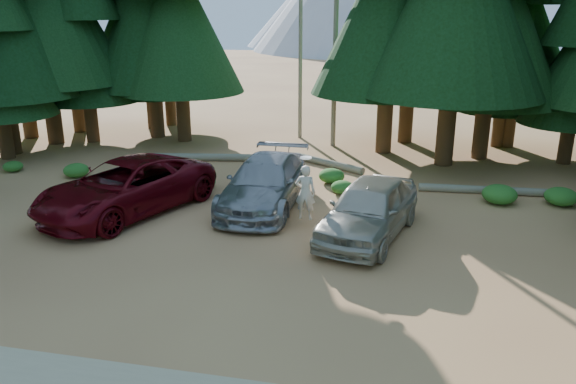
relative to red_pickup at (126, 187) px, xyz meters
name	(u,v)px	position (x,y,z in m)	size (l,w,h in m)	color
ground	(233,265)	(4.78, -3.26, -0.90)	(160.00, 160.00, 0.00)	#9F6A43
forest_belt_north	(319,143)	(4.78, 11.74, -0.90)	(36.00, 7.00, 22.00)	black
snag_front	(336,23)	(5.58, 11.24, 5.10)	(0.24, 0.24, 12.00)	slate
snag_back	(300,43)	(3.58, 12.74, 4.10)	(0.20, 0.20, 10.00)	slate
red_pickup	(126,187)	(0.00, 0.00, 0.00)	(3.00, 6.50, 1.81)	#5D0810
silver_minivan_center	(265,183)	(4.47, 1.58, -0.05)	(2.40, 5.90, 1.71)	#96989D
silver_minivan_right	(369,209)	(8.24, -0.42, -0.02)	(2.08, 5.17, 1.76)	#ADAA9A
frisbee_player	(305,192)	(6.19, 0.00, 0.24)	(0.66, 0.45, 2.04)	beige
log_left	(205,157)	(0.23, 7.05, -0.74)	(0.34, 0.34, 4.71)	slate
log_mid	(328,163)	(5.90, 7.24, -0.75)	(0.31, 0.31, 3.82)	slate
log_right	(483,190)	(12.18, 4.64, -0.75)	(0.30, 0.30, 4.74)	slate
shrub_far_left	(76,170)	(-4.10, 3.47, -0.62)	(1.03, 1.03, 0.57)	#317222
shrub_left	(251,172)	(3.05, 4.89, -0.65)	(0.92, 0.92, 0.50)	#317222
shrub_center_left	(204,182)	(1.62, 3.16, -0.66)	(0.89, 0.89, 0.49)	#317222
shrub_center_right	(343,187)	(6.98, 3.59, -0.66)	(0.88, 0.88, 0.48)	#317222
shrub_right	(332,176)	(6.38, 4.87, -0.62)	(1.04, 1.04, 0.57)	#317222
shrub_far_right	(500,194)	(12.62, 3.63, -0.57)	(1.23, 1.23, 0.67)	#317222
shrub_edge_west	(13,166)	(-7.22, 3.63, -0.68)	(0.82, 0.82, 0.45)	#317222
shrub_edge_east	(561,196)	(14.74, 3.88, -0.59)	(1.15, 1.15, 0.63)	#317222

